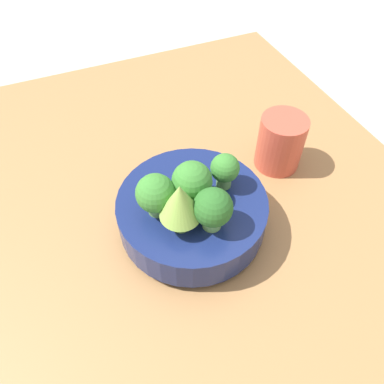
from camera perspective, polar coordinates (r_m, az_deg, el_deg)
ground_plane at (r=0.67m, az=1.12°, el=-4.76°), size 6.00×6.00×0.00m
table at (r=0.65m, az=1.14°, el=-3.92°), size 1.05×0.82×0.03m
bowl at (r=0.59m, az=0.00°, el=-3.10°), size 0.23×0.23×0.07m
broccoli_floret_center at (r=0.53m, az=0.00°, el=1.58°), size 0.06×0.06×0.07m
broccoli_floret_left at (r=0.51m, az=3.19°, el=-2.54°), size 0.06×0.06×0.07m
broccoli_floret_back at (r=0.53m, az=-5.57°, el=-0.35°), size 0.06×0.06×0.07m
broccoli_floret_front at (r=0.56m, az=5.03°, el=3.44°), size 0.04×0.04×0.06m
romanesco_piece_far at (r=0.50m, az=-1.83°, el=-1.66°), size 0.06×0.06×0.09m
cup at (r=0.70m, az=13.32°, el=7.35°), size 0.08×0.08×0.10m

